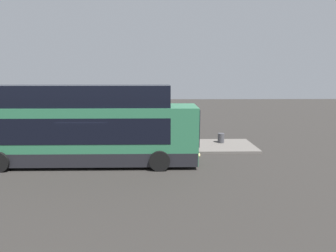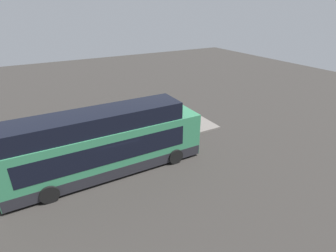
{
  "view_description": "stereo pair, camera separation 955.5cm",
  "coord_description": "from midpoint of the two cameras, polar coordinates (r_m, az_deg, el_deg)",
  "views": [
    {
      "loc": [
        3.96,
        -13.69,
        4.68
      ],
      "look_at": [
        4.22,
        0.63,
        1.94
      ],
      "focal_mm": 28.0,
      "sensor_mm": 36.0,
      "label": 1
    },
    {
      "loc": [
        -4.09,
        -14.16,
        9.81
      ],
      "look_at": [
        4.22,
        0.63,
        1.94
      ],
      "focal_mm": 28.0,
      "sensor_mm": 36.0,
      "label": 2
    }
  ],
  "objects": [
    {
      "name": "ground",
      "position": [
        15.7,
        -0.72,
        -16.65
      ],
      "size": [
        80.0,
        80.0,
        0.0
      ],
      "primitive_type": "plane",
      "color": "#2B2826"
    },
    {
      "name": "platform",
      "position": [
        18.58,
        -0.78,
        -11.86
      ],
      "size": [
        20.0,
        3.22,
        0.16
      ],
      "color": "#605B56",
      "rests_on": "ground"
    },
    {
      "name": "bus_lead",
      "position": [
        14.96,
        -2.67,
        -10.18
      ],
      "size": [
        12.35,
        2.75,
        4.23
      ],
      "color": "#2D704C",
      "rests_on": "ground"
    },
    {
      "name": "passenger_boarding",
      "position": [
        19.01,
        7.67,
        -8.46
      ],
      "size": [
        0.6,
        0.47,
        1.57
      ],
      "rotation": [
        0.0,
        0.0,
        1.23
      ],
      "color": "#4C476B",
      "rests_on": "platform"
    },
    {
      "name": "passenger_waiting",
      "position": [
        17.3,
        -0.29,
        -9.96
      ],
      "size": [
        0.54,
        0.38,
        1.72
      ],
      "rotation": [
        0.0,
        0.0,
        -1.74
      ],
      "color": "#4C476B",
      "rests_on": "platform"
    },
    {
      "name": "suitcase",
      "position": [
        17.61,
        -1.88,
        -11.72
      ],
      "size": [
        0.42,
        0.27,
        0.91
      ],
      "color": "#598C59",
      "rests_on": "platform"
    },
    {
      "name": "sign_post",
      "position": [
        17.88,
        -6.1,
        -6.72
      ],
      "size": [
        0.1,
        0.8,
        2.69
      ],
      "color": "#4C4C51",
      "rests_on": "platform"
    },
    {
      "name": "trash_bin",
      "position": [
        20.57,
        22.19,
        -9.19
      ],
      "size": [
        0.44,
        0.44,
        0.65
      ],
      "color": "#3F3F44",
      "rests_on": "platform"
    }
  ]
}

